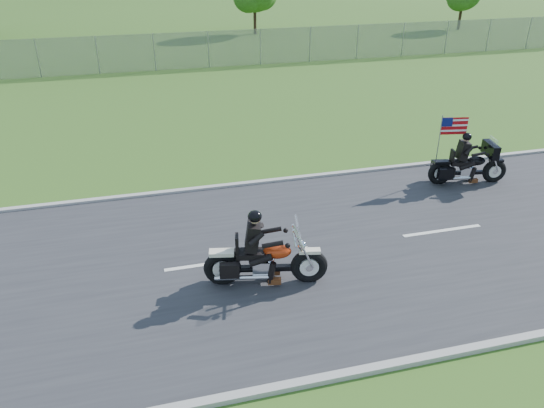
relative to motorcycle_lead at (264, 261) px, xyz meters
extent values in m
plane|color=#294816|center=(1.00, 0.99, -0.57)|extent=(420.00, 420.00, 0.00)
cube|color=#28282B|center=(1.00, 0.99, -0.55)|extent=(120.00, 8.00, 0.04)
cube|color=#9E9B93|center=(1.00, 5.04, -0.52)|extent=(120.00, 0.18, 0.12)
cube|color=#9E9B93|center=(1.00, -3.06, -0.52)|extent=(120.00, 0.18, 0.12)
cube|color=gray|center=(-4.00, 20.99, 0.43)|extent=(60.00, 0.03, 2.00)
cylinder|color=#382316|center=(7.00, 30.99, 0.69)|extent=(0.22, 0.22, 2.52)
cylinder|color=#382316|center=(23.00, 28.99, 0.55)|extent=(0.22, 0.22, 2.24)
torus|color=black|center=(0.97, -0.21, -0.16)|extent=(0.85, 0.37, 0.82)
torus|color=black|center=(-0.88, 0.19, -0.16)|extent=(0.85, 0.37, 0.82)
ellipsoid|color=#B92F0D|center=(0.28, -0.06, 0.24)|extent=(0.68, 0.48, 0.31)
cube|color=black|center=(-0.28, 0.06, 0.20)|extent=(0.67, 0.45, 0.13)
cube|color=black|center=(-0.23, 0.05, 0.63)|extent=(0.35, 0.49, 0.61)
sphere|color=black|center=(-0.17, 0.04, 1.11)|extent=(0.36, 0.36, 0.30)
cube|color=silver|center=(0.72, -0.15, 0.78)|extent=(0.15, 0.51, 0.44)
torus|color=black|center=(8.11, 3.33, -0.19)|extent=(0.76, 0.31, 0.74)
torus|color=black|center=(6.43, 3.63, -0.19)|extent=(0.76, 0.31, 0.74)
ellipsoid|color=black|center=(7.49, 3.44, 0.17)|extent=(0.61, 0.42, 0.28)
cube|color=black|center=(6.97, 3.53, 0.13)|extent=(0.60, 0.39, 0.12)
cube|color=black|center=(7.02, 3.52, 0.52)|extent=(0.31, 0.44, 0.55)
sphere|color=black|center=(7.07, 3.51, 0.95)|extent=(0.31, 0.31, 0.27)
cube|color=black|center=(7.86, 3.37, 0.52)|extent=(0.36, 0.83, 0.40)
cube|color=#B70C11|center=(6.76, 3.77, 1.23)|extent=(0.80, 0.16, 0.52)
camera|label=1|loc=(-2.27, -9.35, 6.37)|focal=35.00mm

